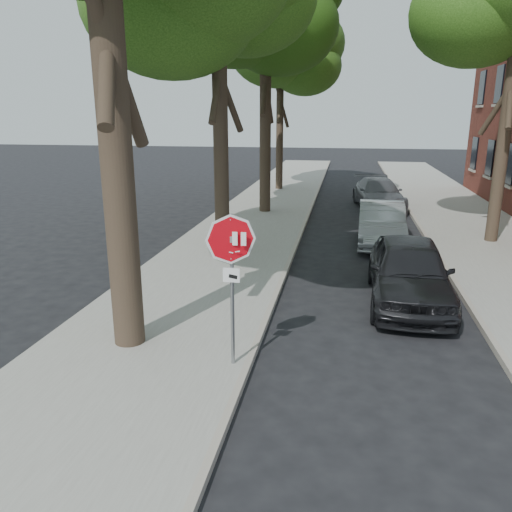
{
  "coord_description": "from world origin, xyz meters",
  "views": [
    {
      "loc": [
        1.05,
        -7.54,
        4.23
      ],
      "look_at": [
        -0.3,
        0.01,
        2.05
      ],
      "focal_mm": 35.0,
      "sensor_mm": 36.0,
      "label": 1
    }
  ],
  "objects": [
    {
      "name": "stop_sign",
      "position": [
        -0.7,
        -0.03,
        1.95
      ],
      "size": [
        0.76,
        0.34,
        2.61
      ],
      "color": "gray",
      "rests_on": "sidewalk_left"
    },
    {
      "name": "tree_mid_b",
      "position": [
        -2.42,
        14.12,
        8.0
      ],
      "size": [
        5.88,
        5.46,
        10.36
      ],
      "color": "black",
      "rests_on": "sidewalk_left"
    },
    {
      "name": "curb_left",
      "position": [
        -0.45,
        12.0,
        0.07
      ],
      "size": [
        0.12,
        55.0,
        0.13
      ],
      "primitive_type": "cube",
      "color": "#9E9384",
      "rests_on": "ground"
    },
    {
      "name": "ground",
      "position": [
        0.0,
        0.0,
        0.0
      ],
      "size": [
        120.0,
        120.0,
        0.0
      ],
      "primitive_type": "plane",
      "color": "black",
      "rests_on": "ground"
    },
    {
      "name": "sidewalk_left",
      "position": [
        -2.5,
        12.0,
        0.06
      ],
      "size": [
        4.0,
        55.0,
        0.12
      ],
      "primitive_type": "cube",
      "color": "gray",
      "rests_on": "ground"
    },
    {
      "name": "car_b",
      "position": [
        2.31,
        9.33,
        0.7
      ],
      "size": [
        1.59,
        4.27,
        1.39
      ],
      "primitive_type": "imported",
      "rotation": [
        0.0,
        0.0,
        -0.03
      ],
      "color": "#93969A",
      "rests_on": "ground"
    },
    {
      "name": "sidewalk_right",
      "position": [
        6.0,
        12.0,
        0.06
      ],
      "size": [
        4.0,
        55.0,
        0.12
      ],
      "primitive_type": "cube",
      "color": "gray",
      "rests_on": "ground"
    },
    {
      "name": "car_c",
      "position": [
        2.6,
        16.15,
        0.69
      ],
      "size": [
        2.52,
        4.93,
        1.37
      ],
      "primitive_type": "imported",
      "rotation": [
        0.0,
        0.0,
        0.13
      ],
      "color": "#515257",
      "rests_on": "ground"
    },
    {
      "name": "curb_right",
      "position": [
        3.95,
        12.0,
        0.07
      ],
      "size": [
        0.12,
        55.0,
        0.13
      ],
      "primitive_type": "cube",
      "color": "#9E9384",
      "rests_on": "ground"
    },
    {
      "name": "car_a",
      "position": [
        2.6,
        3.85,
        0.76
      ],
      "size": [
        1.88,
        4.47,
        1.51
      ],
      "primitive_type": "imported",
      "rotation": [
        0.0,
        0.0,
        -0.02
      ],
      "color": "black",
      "rests_on": "ground"
    },
    {
      "name": "tree_far",
      "position": [
        -2.72,
        21.11,
        7.21
      ],
      "size": [
        5.29,
        4.91,
        9.33
      ],
      "color": "black",
      "rests_on": "sidewalk_left"
    }
  ]
}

